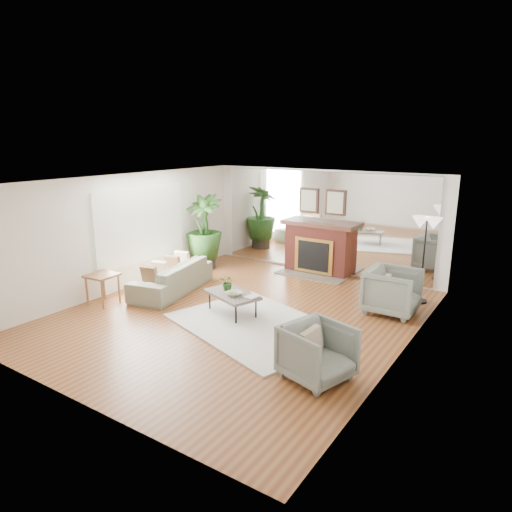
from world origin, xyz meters
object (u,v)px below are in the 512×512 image
Objects in this scene: floor_lamp at (426,230)px; side_table at (102,279)px; sofa at (172,277)px; coffee_table at (232,295)px; armchair_back at (392,291)px; fireplace at (317,247)px; potted_ficus at (204,229)px; armchair_front at (317,353)px.

side_table is at bearing -145.73° from floor_lamp.
sofa is at bearing -153.96° from floor_lamp.
coffee_table is at bearing -136.38° from floor_lamp.
side_table is (-4.96, -2.69, 0.08)m from armchair_back.
floor_lamp is at bearing -14.43° from fireplace.
floor_lamp is (5.27, 3.59, 0.98)m from side_table.
fireplace is 3.34× the size of side_table.
potted_ficus reaches higher than floor_lamp.
fireplace reaches higher than potted_ficus.
floor_lamp reaches higher than coffee_table.
potted_ficus reaches higher than side_table.
side_table is 6.45m from floor_lamp.
coffee_table is 3.02m from armchair_back.
fireplace is 2.39× the size of armchair_front.
armchair_front is 0.49× the size of floor_lamp.
side_table is (-0.62, -1.32, 0.20)m from sofa.
floor_lamp is at bearing 11.06° from armchair_front.
coffee_table is 1.97× the size of side_table.
floor_lamp is at bearing 104.05° from sofa.
armchair_front is at bearing -27.96° from coffee_table.
fireplace is at bearing 133.87° from sofa.
armchair_front is at bearing -3.63° from side_table.
armchair_front is 5.98m from potted_ficus.
floor_lamp is (5.25, 0.45, 0.49)m from potted_ficus.
fireplace is at bearing 58.47° from side_table.
potted_ficus reaches higher than coffee_table.
armchair_front is at bearing 177.12° from armchair_back.
armchair_back reaches higher than armchair_front.
potted_ficus is 5.29m from floor_lamp.
side_table is (-2.62, -4.27, -0.14)m from fireplace.
side_table is at bearing -90.35° from potted_ficus.
fireplace is 0.94× the size of sofa.
sofa is at bearing 106.49° from armchair_back.
potted_ficus is at bearing 89.65° from side_table.
potted_ficus is at bearing -156.51° from fireplace.
coffee_table is 3.36m from potted_ficus.
floor_lamp is (2.77, 2.64, 1.10)m from coffee_table.
floor_lamp is at bearing 4.89° from potted_ficus.
sofa is 1.17× the size of potted_ficus.
potted_ficus reaches higher than armchair_front.
floor_lamp is (0.30, 0.90, 1.06)m from armchair_back.
fireplace reaches higher than side_table.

